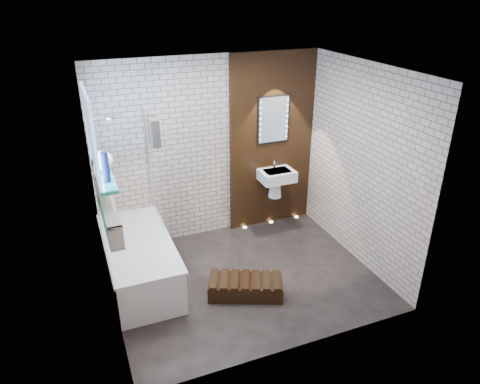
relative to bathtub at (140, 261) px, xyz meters
name	(u,v)px	position (x,y,z in m)	size (l,w,h in m)	color
ground	(244,278)	(1.22, -0.45, -0.29)	(3.20, 3.20, 0.00)	black
room_shell	(245,185)	(1.22, -0.45, 1.01)	(3.24, 3.20, 2.60)	#B8A592
walnut_panel	(272,142)	(2.17, 0.82, 1.01)	(1.30, 0.06, 2.60)	black
clerestory_window	(94,143)	(-0.34, -0.10, 1.61)	(0.18, 1.00, 0.94)	#7FADE0
display_niche	(108,210)	(-0.31, -0.30, 0.91)	(0.14, 1.30, 0.26)	teal
bathtub	(140,261)	(0.00, 0.00, 0.00)	(0.79, 1.74, 0.70)	white
bath_screen	(154,170)	(0.35, 0.44, 0.99)	(0.01, 0.78, 1.40)	white
towel	(154,132)	(0.35, 0.22, 1.56)	(0.10, 0.25, 0.32)	black
shower_head	(111,117)	(-0.08, 0.50, 1.71)	(0.18, 0.18, 0.02)	silver
washbasin	(276,179)	(2.17, 0.62, 0.50)	(0.50, 0.36, 0.58)	white
led_mirror	(274,120)	(2.17, 0.78, 1.36)	(0.50, 0.02, 0.70)	black
walnut_step	(245,287)	(1.12, -0.75, -0.19)	(0.88, 0.39, 0.20)	black
niche_bottles	(107,208)	(-0.31, -0.16, 0.87)	(0.06, 0.82, 0.16)	#934016
sill_vases	(103,162)	(-0.28, -0.06, 1.38)	(0.23, 0.47, 0.33)	white
floor_uplights	(271,222)	(2.17, 0.75, -0.29)	(0.96, 0.06, 0.01)	#FFD899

